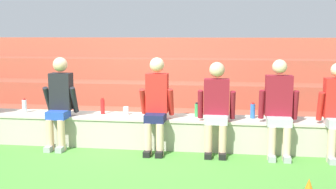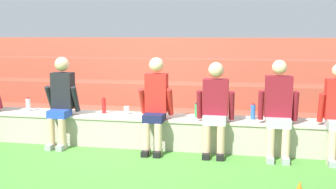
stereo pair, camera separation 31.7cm
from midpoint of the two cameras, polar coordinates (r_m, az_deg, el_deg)
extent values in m
plane|color=#4C9338|center=(6.25, -4.40, -7.71)|extent=(80.00, 80.00, 0.00)
cube|color=#B7AF9E|center=(6.43, -3.80, -5.03)|extent=(7.45, 0.53, 0.47)
cube|color=beige|center=(6.39, -3.82, -3.09)|extent=(7.49, 0.57, 0.04)
cube|color=#A14B36|center=(7.14, -2.29, -3.89)|extent=(10.62, 0.66, 0.42)
cube|color=#9F4834|center=(7.73, -1.18, -1.35)|extent=(10.62, 0.66, 0.84)
cube|color=#A24B37|center=(8.34, -0.23, 0.84)|extent=(10.62, 0.66, 1.25)
cube|color=#A8513D|center=(8.97, 0.59, 2.72)|extent=(10.62, 0.66, 1.67)
cylinder|color=#DBAD89|center=(6.41, -14.84, -5.36)|extent=(0.11, 0.11, 0.47)
cylinder|color=#DBAD89|center=(6.34, -13.37, -5.47)|extent=(0.11, 0.11, 0.47)
cube|color=#99999E|center=(6.43, -14.93, -7.15)|extent=(0.10, 0.22, 0.08)
cube|color=#99999E|center=(6.35, -13.45, -7.28)|extent=(0.10, 0.22, 0.08)
cube|color=#2347B2|center=(6.42, -13.76, -2.63)|extent=(0.30, 0.30, 0.12)
cube|color=black|center=(6.50, -13.30, 0.55)|extent=(0.33, 0.20, 0.57)
sphere|color=#DBAD89|center=(6.46, -13.43, 4.21)|extent=(0.22, 0.22, 0.22)
cylinder|color=black|center=(6.59, -15.03, -0.53)|extent=(0.08, 0.25, 0.41)
cylinder|color=black|center=(6.41, -11.59, -0.65)|extent=(0.08, 0.22, 0.42)
cylinder|color=beige|center=(5.89, -1.54, -6.31)|extent=(0.11, 0.11, 0.47)
cylinder|color=beige|center=(5.85, 0.17, -6.40)|extent=(0.11, 0.11, 0.47)
cube|color=black|center=(5.90, -1.62, -8.26)|extent=(0.10, 0.22, 0.08)
cube|color=black|center=(5.87, 0.09, -8.36)|extent=(0.10, 0.22, 0.08)
cube|color=#191E47|center=(5.93, -0.43, -3.29)|extent=(0.29, 0.34, 0.12)
cube|color=red|center=(6.03, -0.13, 0.24)|extent=(0.32, 0.20, 0.58)
sphere|color=beige|center=(5.98, -0.13, 4.22)|extent=(0.22, 0.22, 0.22)
cylinder|color=red|center=(6.07, -2.12, -0.95)|extent=(0.08, 0.25, 0.42)
cylinder|color=red|center=(5.99, 1.82, -1.08)|extent=(0.08, 0.21, 0.42)
cylinder|color=#DBAD89|center=(5.80, 7.06, -6.60)|extent=(0.11, 0.11, 0.47)
cylinder|color=#DBAD89|center=(5.79, 9.06, -6.67)|extent=(0.11, 0.11, 0.47)
cube|color=black|center=(5.82, 7.00, -8.58)|extent=(0.10, 0.22, 0.08)
cube|color=black|center=(5.81, 9.00, -8.65)|extent=(0.10, 0.22, 0.08)
cube|color=#B2B2B7|center=(5.84, 8.18, -3.56)|extent=(0.33, 0.30, 0.12)
cube|color=maroon|center=(5.89, 8.30, -0.35)|extent=(0.37, 0.20, 0.52)
sphere|color=#DBAD89|center=(5.85, 8.38, 3.45)|extent=(0.23, 0.23, 0.23)
cylinder|color=maroon|center=(5.91, 6.01, -1.43)|extent=(0.08, 0.15, 0.43)
cylinder|color=maroon|center=(5.89, 10.52, -1.56)|extent=(0.08, 0.18, 0.43)
cylinder|color=beige|center=(5.80, 15.82, -6.86)|extent=(0.11, 0.11, 0.47)
cylinder|color=beige|center=(5.82, 17.84, -6.89)|extent=(0.11, 0.11, 0.47)
cube|color=#99999E|center=(5.82, 15.77, -8.84)|extent=(0.10, 0.22, 0.08)
cube|color=#99999E|center=(5.84, 17.80, -8.87)|extent=(0.10, 0.22, 0.08)
cube|color=#B2B2B7|center=(5.87, 16.83, -3.80)|extent=(0.34, 0.31, 0.12)
cube|color=maroon|center=(5.94, 16.84, -0.26)|extent=(0.37, 0.20, 0.58)
sphere|color=beige|center=(5.89, 17.02, 3.71)|extent=(0.21, 0.21, 0.21)
cylinder|color=maroon|center=(5.92, 14.53, -1.48)|extent=(0.08, 0.15, 0.43)
cylinder|color=maroon|center=(5.97, 19.06, -1.59)|extent=(0.08, 0.15, 0.43)
cylinder|color=beige|center=(5.93, 23.62, -6.93)|extent=(0.11, 0.11, 0.47)
cube|color=#99999E|center=(5.95, 23.59, -8.86)|extent=(0.10, 0.22, 0.08)
cylinder|color=red|center=(6.03, 22.27, -1.74)|extent=(0.08, 0.18, 0.43)
cylinder|color=blue|center=(6.20, 13.39, -2.44)|extent=(0.07, 0.07, 0.22)
cylinder|color=red|center=(6.18, 13.42, -1.33)|extent=(0.04, 0.04, 0.02)
cylinder|color=silver|center=(7.01, -17.97, -1.42)|extent=(0.07, 0.07, 0.21)
cylinder|color=red|center=(6.99, -18.02, -0.48)|extent=(0.04, 0.04, 0.02)
cylinder|color=red|center=(6.54, -7.70, -1.64)|extent=(0.06, 0.06, 0.24)
cylinder|color=red|center=(6.52, -7.73, -0.52)|extent=(0.04, 0.04, 0.02)
cylinder|color=green|center=(6.23, 5.53, -2.28)|extent=(0.06, 0.06, 0.20)
cylinder|color=black|center=(6.21, 5.55, -1.27)|extent=(0.04, 0.04, 0.02)
cylinder|color=white|center=(6.43, -4.47, -2.26)|extent=(0.09, 0.09, 0.13)
camera|label=1|loc=(0.16, -88.54, 0.22)|focal=43.05mm
camera|label=2|loc=(0.16, 91.46, -0.22)|focal=43.05mm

